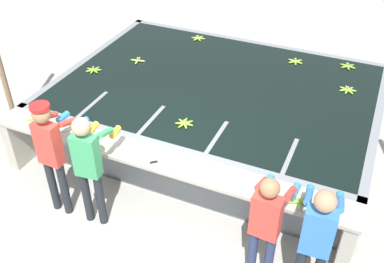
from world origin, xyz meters
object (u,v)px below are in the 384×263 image
at_px(banana_bunch_floating_5, 184,123).
at_px(banana_bunch_floating_1, 138,60).
at_px(worker_0, 51,148).
at_px(worker_1, 89,162).
at_px(banana_bunch_floating_2, 348,90).
at_px(worker_3, 316,237).
at_px(banana_bunch_floating_4, 348,66).
at_px(worker_2, 266,222).
at_px(banana_bunch_ledge_0, 299,201).
at_px(banana_bunch_floating_3, 198,38).
at_px(knife_0, 60,131).
at_px(knife_1, 159,161).
at_px(banana_bunch_ledge_1, 36,118).
at_px(banana_bunch_floating_0, 295,61).
at_px(banana_bunch_floating_6, 94,70).

bearing_deg(banana_bunch_floating_5, banana_bunch_floating_1, 137.73).
distance_m(worker_0, banana_bunch_floating_5, 1.86).
bearing_deg(worker_1, banana_bunch_floating_2, 50.82).
xyz_separation_m(worker_0, worker_1, (0.55, 0.02, -0.05)).
xyz_separation_m(worker_3, banana_bunch_floating_4, (-0.27, 4.16, -0.09)).
bearing_deg(worker_2, banana_bunch_ledge_0, 61.77).
distance_m(worker_3, banana_bunch_floating_3, 5.21).
xyz_separation_m(banana_bunch_ledge_0, knife_0, (-3.38, 0.01, -0.01)).
height_order(banana_bunch_floating_1, knife_1, banana_bunch_floating_1).
bearing_deg(banana_bunch_ledge_1, worker_0, -38.00).
xyz_separation_m(banana_bunch_floating_0, banana_bunch_floating_6, (-3.11, -1.73, -0.00)).
relative_size(banana_bunch_floating_0, banana_bunch_ledge_0, 1.01).
distance_m(worker_1, knife_0, 0.98).
bearing_deg(worker_0, banana_bunch_floating_5, 48.70).
distance_m(banana_bunch_floating_2, banana_bunch_floating_6, 4.24).
distance_m(banana_bunch_floating_1, knife_1, 2.85).
bearing_deg(worker_2, banana_bunch_floating_0, 98.81).
height_order(banana_bunch_floating_0, banana_bunch_floating_3, same).
distance_m(banana_bunch_floating_0, banana_bunch_floating_3, 1.98).
relative_size(banana_bunch_floating_0, knife_0, 1.04).
distance_m(banana_bunch_floating_1, banana_bunch_ledge_1, 2.24).
height_order(worker_2, banana_bunch_floating_0, worker_2).
distance_m(worker_2, knife_0, 3.16).
bearing_deg(banana_bunch_floating_1, banana_bunch_floating_0, 23.28).
xyz_separation_m(banana_bunch_floating_0, banana_bunch_floating_3, (-1.97, 0.20, 0.00)).
relative_size(worker_3, knife_0, 6.13).
bearing_deg(knife_1, worker_3, -14.17).
bearing_deg(worker_3, knife_0, 171.67).
distance_m(worker_3, banana_bunch_floating_2, 3.34).
bearing_deg(banana_bunch_floating_1, banana_bunch_floating_3, 64.96).
bearing_deg(worker_2, knife_1, 163.00).
bearing_deg(knife_0, worker_2, -8.78).
distance_m(banana_bunch_ledge_1, knife_0, 0.53).
relative_size(worker_0, banana_bunch_floating_6, 6.15).
xyz_separation_m(banana_bunch_floating_0, knife_0, (-2.52, -3.43, -0.01)).
bearing_deg(banana_bunch_floating_1, worker_3, -37.45).
height_order(banana_bunch_floating_2, knife_0, banana_bunch_floating_2).
distance_m(banana_bunch_floating_4, banana_bunch_ledge_1, 5.25).
xyz_separation_m(banana_bunch_ledge_1, knife_0, (0.52, -0.13, -0.01)).
height_order(worker_1, banana_bunch_floating_4, worker_1).
xyz_separation_m(banana_bunch_floating_0, banana_bunch_floating_1, (-2.58, -1.11, 0.00)).
relative_size(banana_bunch_ledge_0, knife_0, 1.02).
bearing_deg(knife_0, banana_bunch_floating_3, 81.44).
height_order(worker_2, knife_0, worker_2).
bearing_deg(worker_2, worker_1, -179.89).
distance_m(banana_bunch_floating_1, knife_0, 2.32).
relative_size(banana_bunch_floating_2, knife_0, 1.03).
relative_size(worker_0, worker_1, 1.03).
relative_size(banana_bunch_floating_0, knife_1, 1.01).
distance_m(worker_2, banana_bunch_floating_4, 4.12).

